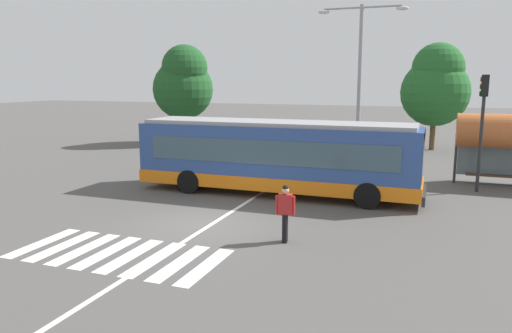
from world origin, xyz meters
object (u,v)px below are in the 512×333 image
Objects in this scene: traffic_light_far_corner at (483,115)px; background_tree_right at (436,85)px; parked_car_champagne at (348,149)px; background_tree_left at (184,83)px; parked_car_black at (223,142)px; twin_arm_street_lamp at (360,70)px; city_transit_bus at (277,157)px; parked_car_red at (263,144)px; parked_car_teal at (304,146)px; pedestrian_crossing_street at (285,210)px.

background_tree_right is (-2.02, 12.92, 1.07)m from traffic_light_far_corner.
background_tree_left is (-13.12, 4.16, 3.76)m from parked_car_champagne.
parked_car_black is at bearing -38.35° from background_tree_left.
background_tree_left is (-14.08, 7.12, -0.71)m from twin_arm_street_lamp.
city_transit_bus is 10.39m from parked_car_red.
parked_car_teal is at bearing 138.38° from twin_arm_street_lamp.
twin_arm_street_lamp is at bearing 151.40° from traffic_light_far_corner.
twin_arm_street_lamp is (-5.62, 3.07, 1.93)m from traffic_light_far_corner.
background_tree_left is 1.02× the size of background_tree_right.
background_tree_right is at bearing 8.79° from background_tree_left.
background_tree_left reaches higher than city_transit_bus.
parked_car_champagne is at bearing -7.89° from parked_car_teal.
city_transit_bus is 2.56× the size of parked_car_teal.
background_tree_right reaches higher than parked_car_black.
parked_car_black and parked_car_red have the same top height.
traffic_light_far_corner is at bearing -34.33° from parked_car_teal.
pedestrian_crossing_street is at bearing -99.62° from background_tree_right.
traffic_light_far_corner is 22.21m from background_tree_left.
parked_car_red is at bearing 152.58° from traffic_light_far_corner.
city_transit_bus is 2.39× the size of traffic_light_far_corner.
traffic_light_far_corner is at bearing -28.60° from twin_arm_street_lamp.
background_tree_left is at bearing 152.66° from traffic_light_far_corner.
background_tree_left is (-13.93, 19.40, 3.56)m from pedestrian_crossing_street.
background_tree_right is (4.57, 6.90, 3.61)m from parked_car_champagne.
background_tree_right reaches higher than parked_car_champagne.
parked_car_teal and parked_car_champagne have the same top height.
background_tree_right is at bearing 41.45° from parked_car_teal.
traffic_light_far_corner is 0.68× the size of background_tree_left.
pedestrian_crossing_street reaches higher than parked_car_champagne.
background_tree_right reaches higher than traffic_light_far_corner.
pedestrian_crossing_street is at bearing -122.02° from traffic_light_far_corner.
pedestrian_crossing_street is 11.12m from traffic_light_far_corner.
parked_car_teal is at bearing 172.11° from parked_car_champagne.
twin_arm_street_lamp reaches higher than city_transit_bus.
background_tree_right is at bearing 98.87° from traffic_light_far_corner.
city_transit_bus is at bearing 110.47° from pedestrian_crossing_street.
pedestrian_crossing_street is at bearing -90.67° from twin_arm_street_lamp.
parked_car_red is 0.63× the size of background_tree_right.
background_tree_left is at bearing 153.18° from twin_arm_street_lamp.
parked_car_teal is (2.56, 0.21, 0.00)m from parked_car_red.
parked_car_champagne is at bearing 108.01° from twin_arm_street_lamp.
background_tree_right is at bearing 27.75° from parked_car_black.
background_tree_left is (-19.70, 10.18, 1.22)m from traffic_light_far_corner.
pedestrian_crossing_street is at bearing -69.53° from city_transit_bus.
pedestrian_crossing_street is 13.01m from twin_arm_street_lamp.
pedestrian_crossing_street is at bearing -59.94° from parked_car_black.
parked_car_black is 7.39m from background_tree_left.
city_transit_bus is 7.75m from twin_arm_street_lamp.
parked_car_champagne is 0.62× the size of background_tree_left.
city_transit_bus is 18.16m from background_tree_left.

